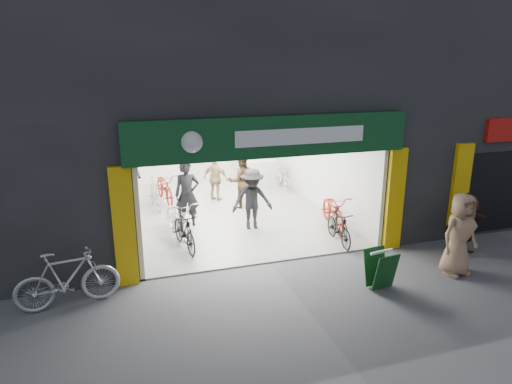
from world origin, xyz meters
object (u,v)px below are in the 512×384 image
bike_right_front (339,227)px  parked_bike (67,279)px  pedestrian_near (460,234)px  sandwich_board (380,268)px  bike_left_front (179,218)px

bike_right_front → parked_bike: (-6.48, -1.24, 0.12)m
pedestrian_near → sandwich_board: pedestrian_near is taller
pedestrian_near → sandwich_board: 2.06m
bike_left_front → bike_right_front: bearing=-34.4°
bike_left_front → parked_bike: (-2.59, -2.98, 0.05)m
bike_left_front → sandwich_board: (3.60, -4.15, -0.08)m
bike_left_front → parked_bike: bearing=-141.4°
parked_bike → sandwich_board: 6.30m
parked_bike → sandwich_board: bearing=-108.1°
bike_left_front → parked_bike: 3.94m
bike_left_front → pedestrian_near: bearing=-46.5°
bike_right_front → sandwich_board: bearing=-91.7°
bike_right_front → pedestrian_near: (1.70, -2.35, 0.48)m
sandwich_board → parked_bike: bearing=162.1°
bike_left_front → bike_right_front: (3.89, -1.73, -0.07)m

